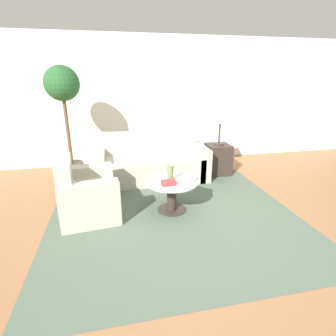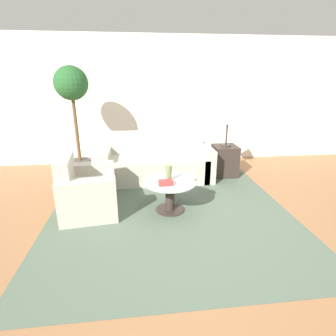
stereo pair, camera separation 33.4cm
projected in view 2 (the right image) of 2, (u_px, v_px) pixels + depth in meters
ground_plane at (186, 232)px, 3.20m from camera, size 14.00×14.00×0.00m
wall_back at (162, 101)px, 5.55m from camera, size 10.00×0.06×2.60m
rug at (170, 210)px, 3.72m from camera, size 3.29×3.42×0.01m
sofa_main at (156, 163)px, 4.82m from camera, size 2.01×0.79×0.84m
armchair at (85, 193)px, 3.61m from camera, size 0.82×0.96×0.81m
coffee_table at (170, 192)px, 3.63m from camera, size 0.73×0.73×0.45m
side_table at (225, 161)px, 4.96m from camera, size 0.43×0.43×0.58m
table_lamp at (228, 118)px, 4.70m from camera, size 0.29×0.29×0.65m
potted_plant at (73, 104)px, 4.56m from camera, size 0.57×0.57×1.98m
vase at (169, 173)px, 3.54m from camera, size 0.08×0.08×0.22m
bowl at (189, 178)px, 3.61m from camera, size 0.20×0.20×0.05m
book_stack at (166, 183)px, 3.44m from camera, size 0.19×0.12×0.06m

